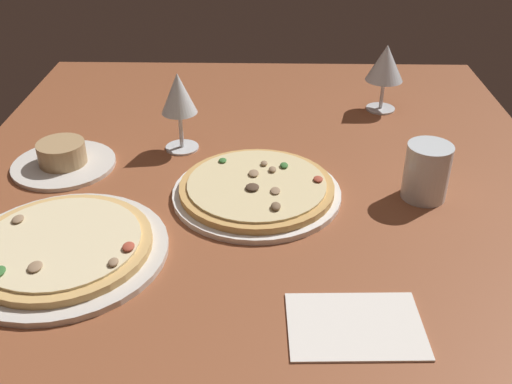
{
  "coord_description": "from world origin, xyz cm",
  "views": [
    {
      "loc": [
        -78.94,
        -1.78,
        57.64
      ],
      "look_at": [
        3.69,
        0.04,
        7.0
      ],
      "focal_mm": 41.55,
      "sensor_mm": 36.0,
      "label": 1
    }
  ],
  "objects": [
    {
      "name": "wine_glass_far",
      "position": [
        24.78,
        15.07,
        14.98
      ],
      "size": [
        6.86,
        6.86,
        15.54
      ],
      "color": "silver",
      "rests_on": "dining_table"
    },
    {
      "name": "dining_table",
      "position": [
        0.0,
        0.0,
        2.0
      ],
      "size": [
        150.0,
        110.0,
        4.0
      ],
      "primitive_type": "cube",
      "color": "brown",
      "rests_on": "ground"
    },
    {
      "name": "ramekin_on_saucer",
      "position": [
        16.96,
        36.17,
        5.67
      ],
      "size": [
        18.98,
        18.98,
        4.9
      ],
      "color": "silver",
      "rests_on": "dining_table"
    },
    {
      "name": "pizza_side",
      "position": [
        -9.63,
        28.3,
        5.17
      ],
      "size": [
        31.06,
        31.06,
        3.27
      ],
      "color": "silver",
      "rests_on": "dining_table"
    },
    {
      "name": "water_glass",
      "position": [
        7.77,
        -28.44,
        8.38
      ],
      "size": [
        7.56,
        7.56,
        9.75
      ],
      "color": "silver",
      "rests_on": "dining_table"
    },
    {
      "name": "wine_glass_near",
      "position": [
        44.82,
        -27.03,
        14.35
      ],
      "size": [
        8.16,
        8.16,
        14.78
      ],
      "color": "silver",
      "rests_on": "dining_table"
    },
    {
      "name": "pizza_main",
      "position": [
        7.39,
        0.06,
        5.23
      ],
      "size": [
        28.83,
        28.83,
        3.4
      ],
      "color": "white",
      "rests_on": "dining_table"
    },
    {
      "name": "paper_menu",
      "position": [
        -23.72,
        -13.11,
        4.15
      ],
      "size": [
        12.61,
        17.51,
        0.3
      ],
      "primitive_type": "cube",
      "rotation": [
        0.0,
        0.0,
        0.03
      ],
      "color": "white",
      "rests_on": "dining_table"
    }
  ]
}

